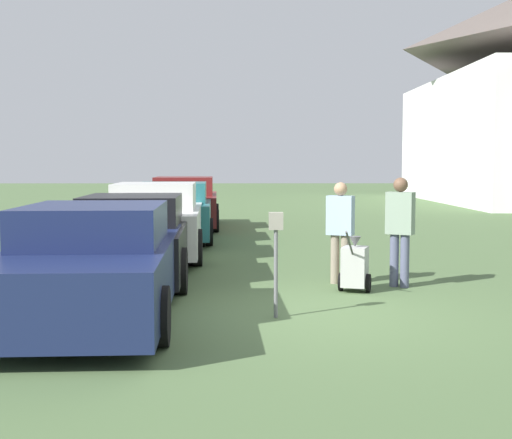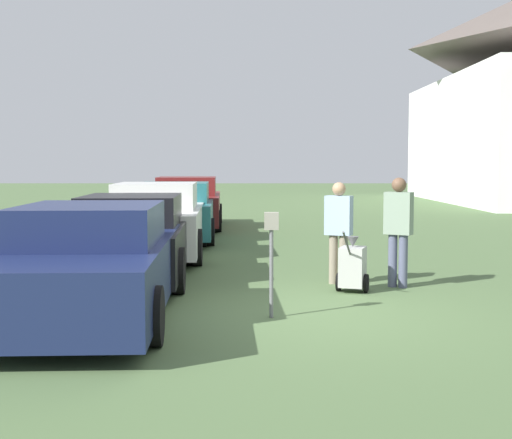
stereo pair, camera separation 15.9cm
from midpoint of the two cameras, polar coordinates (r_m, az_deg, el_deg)
name	(u,v)px [view 2 (the right image)]	position (r m, az deg, el deg)	size (l,w,h in m)	color
ground_plane	(296,314)	(9.31, 3.73, -7.57)	(120.00, 120.00, 0.00)	#4C663D
parked_car_navy	(96,263)	(9.34, -12.20, -3.44)	(2.20, 5.36, 1.43)	#19234C
parked_car_black	(135,239)	(12.19, -9.25, -1.57)	(2.06, 4.95, 1.42)	black
parked_car_white	(160,222)	(15.09, -7.42, -0.18)	(2.14, 5.10, 1.54)	silver
parked_car_teal	(177,213)	(18.33, -6.07, 0.55)	(2.23, 5.07, 1.46)	#23666B
parked_car_maroon	(190,204)	(21.65, -5.11, 1.23)	(2.24, 4.91, 1.54)	maroon
parking_meter	(274,244)	(8.94, 1.94, -2.00)	(0.18, 0.09, 1.34)	slate
person_worker	(341,227)	(11.53, 7.21, -0.57)	(0.47, 0.37, 1.64)	gray
person_supervisor	(401,225)	(11.37, 11.90, -0.43)	(0.47, 0.40, 1.73)	#515670
equipment_cart	(355,267)	(10.92, 8.33, -3.75)	(0.53, 1.00, 1.00)	#B2B2AD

